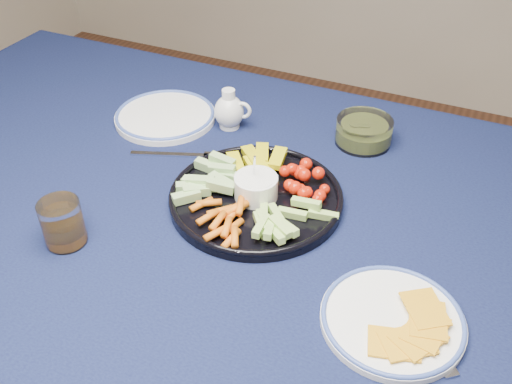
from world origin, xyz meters
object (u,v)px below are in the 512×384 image
at_px(dining_table, 202,241).
at_px(juice_tumbler, 63,225).
at_px(pickle_bowl, 364,133).
at_px(creamer_pitcher, 230,111).
at_px(cheese_plate, 393,318).
at_px(side_plate_extra, 165,116).
at_px(crudite_platter, 255,194).

distance_m(dining_table, juice_tumbler, 0.27).
xyz_separation_m(dining_table, pickle_bowl, (0.21, 0.33, 0.11)).
bearing_deg(creamer_pitcher, juice_tumbler, -100.81).
distance_m(dining_table, cheese_plate, 0.42).
bearing_deg(creamer_pitcher, side_plate_extra, -167.27).
bearing_deg(juice_tumbler, creamer_pitcher, 79.19).
bearing_deg(crudite_platter, cheese_plate, -30.07).
relative_size(crudite_platter, side_plate_extra, 1.42).
bearing_deg(pickle_bowl, side_plate_extra, -168.06).
xyz_separation_m(creamer_pitcher, pickle_bowl, (0.29, 0.06, -0.01)).
bearing_deg(juice_tumbler, cheese_plate, 5.79).
height_order(crudite_platter, side_plate_extra, crudite_platter).
bearing_deg(side_plate_extra, crudite_platter, -31.37).
bearing_deg(crudite_platter, pickle_bowl, 65.90).
distance_m(pickle_bowl, juice_tumbler, 0.63).
bearing_deg(pickle_bowl, creamer_pitcher, -168.47).
height_order(juice_tumbler, side_plate_extra, juice_tumbler).
bearing_deg(dining_table, cheese_plate, -17.23).
bearing_deg(crudite_platter, juice_tumbler, -137.21).
relative_size(dining_table, crudite_platter, 5.21).
bearing_deg(juice_tumbler, pickle_bowl, 53.78).
height_order(dining_table, juice_tumbler, juice_tumbler).
distance_m(dining_table, side_plate_extra, 0.34).
height_order(crudite_platter, juice_tumbler, crudite_platter).
bearing_deg(dining_table, side_plate_extra, 132.33).
bearing_deg(creamer_pitcher, pickle_bowl, 11.53).
height_order(pickle_bowl, side_plate_extra, pickle_bowl).
xyz_separation_m(dining_table, creamer_pitcher, (-0.07, 0.27, 0.13)).
bearing_deg(side_plate_extra, juice_tumbler, -81.69).
relative_size(crudite_platter, creamer_pitcher, 3.55).
height_order(creamer_pitcher, cheese_plate, creamer_pitcher).
xyz_separation_m(creamer_pitcher, juice_tumbler, (-0.09, -0.45, -0.00)).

